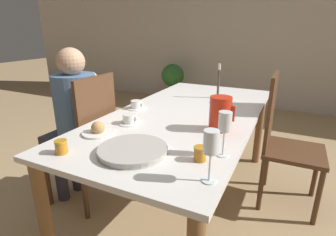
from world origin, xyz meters
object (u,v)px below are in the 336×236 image
person_seated (74,115)px  potted_plant (173,78)px  wine_glass_water (225,124)px  teacup_near_person (130,120)px  serving_tray (133,150)px  jam_jar_red (61,146)px  chair_opposite (284,140)px  teacup_across (136,105)px  red_pitcher (220,113)px  wine_glass_juice (211,145)px  jam_jar_amber (200,153)px  bread_plate (98,130)px  chair_person_side (87,140)px  candlestick_tall (218,85)px

person_seated → potted_plant: (-0.57, 2.96, -0.26)m
wine_glass_water → teacup_near_person: 0.68m
serving_tray → jam_jar_red: bearing=-153.6°
wine_glass_water → jam_jar_red: wine_glass_water is taller
chair_opposite → teacup_across: chair_opposite is taller
jam_jar_red → serving_tray: bearing=26.4°
red_pitcher → teacup_across: bearing=167.1°
red_pitcher → jam_jar_red: 0.87m
teacup_near_person → potted_plant: bearing=109.9°
wine_glass_water → wine_glass_juice: wine_glass_water is taller
red_pitcher → wine_glass_juice: size_ratio=0.94×
jam_jar_amber → potted_plant: size_ratio=0.10×
bread_plate → potted_plant: 3.40m
person_seated → jam_jar_red: person_seated is taller
serving_tray → jam_jar_red: jam_jar_red is taller
teacup_near_person → wine_glass_juice: bearing=-32.7°
teacup_across → person_seated: bearing=-146.6°
person_seated → bread_plate: size_ratio=6.60×
chair_opposite → chair_person_side: bearing=-63.9°
chair_opposite → potted_plant: chair_opposite is taller
teacup_across → wine_glass_juice: bearing=-42.2°
bread_plate → jam_jar_amber: bearing=-4.6°
chair_person_side → jam_jar_amber: (0.98, -0.32, 0.25)m
chair_opposite → teacup_near_person: 1.16m
chair_person_side → potted_plant: size_ratio=1.42×
potted_plant → chair_person_side: bearing=-77.2°
teacup_across → serving_tray: bearing=-59.0°
wine_glass_water → chair_opposite: bearing=74.0°
candlestick_tall → teacup_across: bearing=-128.3°
wine_glass_juice → candlestick_tall: bearing=104.2°
jam_jar_red → potted_plant: 3.66m
chair_opposite → teacup_near_person: chair_opposite is taller
teacup_near_person → chair_person_side: bearing=172.8°
chair_person_side → wine_glass_water: bearing=-102.2°
chair_person_side → wine_glass_water: chair_person_side is taller
teacup_near_person → serving_tray: size_ratio=0.41×
teacup_across → serving_tray: size_ratio=0.41×
red_pitcher → jam_jar_amber: 0.42m
red_pitcher → candlestick_tall: bearing=106.4°
teacup_near_person → jam_jar_red: size_ratio=2.07×
red_pitcher → wine_glass_water: 0.34m
chair_opposite → wine_glass_water: bearing=-16.0°
bread_plate → potted_plant: bread_plate is taller
jam_jar_amber → jam_jar_red: bearing=-160.4°
wine_glass_juice → serving_tray: 0.44m
teacup_near_person → candlestick_tall: bearing=69.8°
teacup_near_person → teacup_across: size_ratio=1.00×
chair_person_side → jam_jar_red: size_ratio=14.92×
chair_person_side → wine_glass_water: (1.06, -0.23, 0.38)m
red_pitcher → person_seated: bearing=-174.7°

